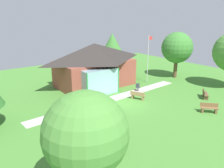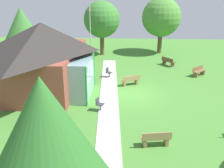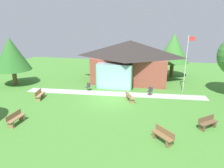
# 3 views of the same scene
# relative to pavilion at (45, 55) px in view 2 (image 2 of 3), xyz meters

# --- Properties ---
(ground_plane) EXTENTS (44.00, 44.00, 0.00)m
(ground_plane) POSITION_rel_pavilion_xyz_m (-0.96, -6.64, -2.63)
(ground_plane) COLOR #478433
(pavilion) EXTENTS (9.66, 6.86, 5.04)m
(pavilion) POSITION_rel_pavilion_xyz_m (0.00, 0.00, 0.00)
(pavilion) COLOR brown
(pavilion) RESTS_ON ground_plane
(footpath) EXTENTS (18.35, 2.55, 0.03)m
(footpath) POSITION_rel_pavilion_xyz_m (-0.96, -4.90, -2.62)
(footpath) COLOR #BCB7B2
(footpath) RESTS_ON ground_plane
(flagpole) EXTENTS (0.64, 0.08, 5.85)m
(flagpole) POSITION_rel_pavilion_xyz_m (6.15, -2.60, 0.58)
(flagpole) COLOR silver
(flagpole) RESTS_ON ground_plane
(bench_mid_left) EXTENTS (0.69, 1.55, 0.84)m
(bench_mid_left) POSITION_rel_pavilion_xyz_m (-7.56, -7.72, -2.23)
(bench_mid_left) COLOR #9E7A51
(bench_mid_left) RESTS_ON ground_plane
(bench_lawn_far_right) EXTENTS (1.44, 1.29, 0.84)m
(bench_lawn_far_right) POSITION_rel_pavilion_xyz_m (6.68, -10.34, -2.23)
(bench_lawn_far_right) COLOR brown
(bench_lawn_far_right) RESTS_ON ground_plane
(bench_rear_near_path) EXTENTS (1.05, 1.54, 0.84)m
(bench_rear_near_path) POSITION_rel_pavilion_xyz_m (0.90, -6.52, -2.23)
(bench_rear_near_path) COLOR #9E7A51
(bench_rear_near_path) RESTS_ON ground_plane
(bench_front_right) EXTENTS (1.35, 1.40, 0.84)m
(bench_front_right) POSITION_rel_pavilion_xyz_m (3.65, -12.62, -2.23)
(bench_front_right) COLOR brown
(bench_front_right) RESTS_ON ground_plane
(patio_chair_west) EXTENTS (0.55, 0.55, 0.86)m
(patio_chair_west) POSITION_rel_pavilion_xyz_m (-3.81, -4.50, -2.22)
(patio_chair_west) COLOR #33383D
(patio_chair_west) RESTS_ON ground_plane
(patio_chair_lawn_spare) EXTENTS (0.58, 0.58, 0.86)m
(patio_chair_lawn_spare) POSITION_rel_pavilion_xyz_m (2.70, -4.60, -2.22)
(patio_chair_lawn_spare) COLOR #33383D
(patio_chair_lawn_spare) RESTS_ON ground_plane
(tree_far_east) EXTENTS (4.48, 4.48, 6.44)m
(tree_far_east) POSITION_rel_pavilion_xyz_m (12.04, -10.03, 1.54)
(tree_far_east) COLOR brown
(tree_far_east) RESTS_ON ground_plane
(tree_west_hedge) EXTENTS (4.11, 4.11, 5.48)m
(tree_west_hedge) POSITION_rel_pavilion_xyz_m (-12.93, -4.13, 0.98)
(tree_west_hedge) COLOR brown
(tree_west_hedge) RESTS_ON ground_plane
(tree_behind_pavilion_right) EXTENTS (4.23, 4.23, 5.73)m
(tree_behind_pavilion_right) POSITION_rel_pavilion_xyz_m (5.41, 3.81, 1.18)
(tree_behind_pavilion_right) COLOR brown
(tree_behind_pavilion_right) RESTS_ON ground_plane
(tree_east_hedge) EXTENTS (4.07, 4.07, 6.09)m
(tree_east_hedge) POSITION_rel_pavilion_xyz_m (10.79, -3.25, 1.39)
(tree_east_hedge) COLOR brown
(tree_east_hedge) RESTS_ON ground_plane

